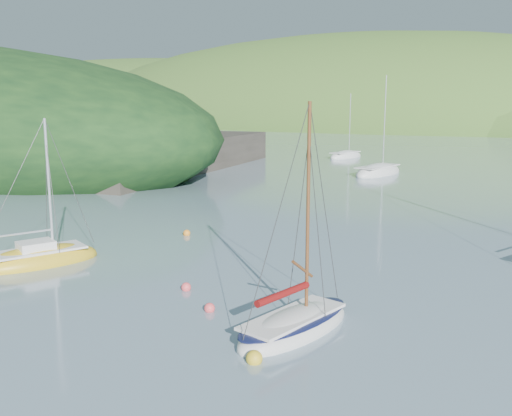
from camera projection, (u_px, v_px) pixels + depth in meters
The scene contains 6 objects.
ground at pixel (181, 321), 19.86m from camera, with size 700.00×700.00×0.00m, color gray.
daysailer_white at pixel (295, 326), 18.90m from camera, with size 2.84×5.52×8.09m.
sailboat_yellow at pixel (39, 260), 26.79m from camera, with size 4.10×6.02×7.43m.
distant_sloop_a at pixel (378, 173), 59.39m from camera, with size 4.01×8.12×11.09m.
distant_sloop_c at pixel (346, 157), 77.20m from camera, with size 3.53×6.87×9.34m.
mooring_buoys at pixel (284, 300), 21.64m from camera, with size 23.05×12.23×0.49m.
Camera 1 is at (11.97, -14.73, 7.53)m, focal length 40.00 mm.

